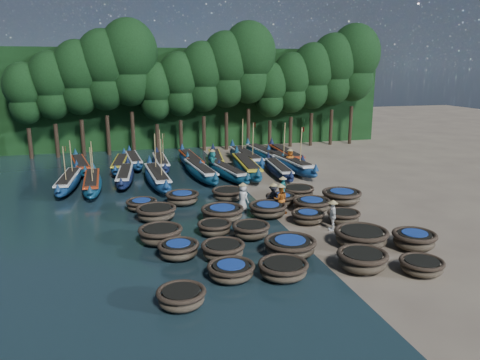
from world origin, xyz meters
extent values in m
plane|color=gray|center=(0.00, 0.00, 0.00)|extent=(120.00, 120.00, 0.00)
cube|color=black|center=(0.00, 23.50, 5.00)|extent=(40.00, 3.00, 10.00)
ellipsoid|color=#4C422F|center=(-6.52, -10.54, 0.31)|extent=(1.76, 1.76, 0.61)
torus|color=#3B2F22|center=(-6.52, -10.54, 0.60)|extent=(1.80, 1.80, 0.19)
cylinder|color=black|center=(-6.52, -10.54, 0.63)|extent=(1.35, 1.35, 0.06)
ellipsoid|color=#4C422F|center=(-4.28, -8.86, 0.30)|extent=(2.27, 2.27, 0.60)
torus|color=#3B2F22|center=(-4.28, -8.86, 0.58)|extent=(1.95, 1.95, 0.18)
cylinder|color=black|center=(-4.28, -8.86, 0.62)|extent=(1.48, 1.48, 0.05)
cylinder|color=navy|center=(-4.28, -8.86, 0.66)|extent=(1.14, 1.14, 0.04)
ellipsoid|color=#4C422F|center=(-2.22, -9.28, 0.31)|extent=(2.53, 2.53, 0.63)
torus|color=#3B2F22|center=(-2.22, -9.28, 0.61)|extent=(2.06, 2.06, 0.19)
cylinder|color=black|center=(-2.22, -9.28, 0.64)|extent=(1.57, 1.57, 0.06)
ellipsoid|color=#4C422F|center=(1.22, -9.46, 0.38)|extent=(2.47, 2.47, 0.75)
torus|color=#3B2F22|center=(1.22, -9.46, 0.73)|extent=(2.15, 2.15, 0.23)
cylinder|color=black|center=(1.22, -9.46, 0.77)|extent=(1.61, 1.61, 0.07)
ellipsoid|color=#4C422F|center=(3.43, -10.38, 0.28)|extent=(1.95, 1.95, 0.56)
torus|color=#3B2F22|center=(3.43, -10.38, 0.54)|extent=(1.83, 1.83, 0.17)
cylinder|color=black|center=(3.43, -10.38, 0.58)|extent=(1.39, 1.39, 0.05)
ellipsoid|color=#4C422F|center=(-6.03, -6.18, 0.33)|extent=(2.25, 2.25, 0.65)
torus|color=#3B2F22|center=(-6.03, -6.18, 0.63)|extent=(1.87, 1.87, 0.20)
cylinder|color=black|center=(-6.03, -6.18, 0.67)|extent=(1.40, 1.40, 0.06)
cylinder|color=navy|center=(-6.03, -6.18, 0.71)|extent=(1.08, 1.08, 0.04)
ellipsoid|color=#4C422F|center=(-4.14, -6.82, 0.34)|extent=(2.34, 2.34, 0.69)
torus|color=#3B2F22|center=(-4.14, -6.82, 0.67)|extent=(1.97, 1.97, 0.21)
cylinder|color=black|center=(-4.14, -6.82, 0.71)|extent=(1.48, 1.48, 0.06)
ellipsoid|color=#4C422F|center=(-1.14, -7.21, 0.35)|extent=(2.87, 2.87, 0.71)
torus|color=#3B2F22|center=(-1.14, -7.21, 0.68)|extent=(2.38, 2.38, 0.21)
cylinder|color=black|center=(-1.14, -7.21, 0.73)|extent=(1.82, 1.82, 0.06)
cylinder|color=navy|center=(-1.14, -7.21, 0.77)|extent=(1.40, 1.40, 0.04)
ellipsoid|color=#4C422F|center=(2.53, -7.02, 0.37)|extent=(2.64, 2.64, 0.75)
torus|color=#3B2F22|center=(2.53, -7.02, 0.73)|extent=(2.57, 2.57, 0.23)
cylinder|color=black|center=(2.53, -7.02, 0.77)|extent=(1.96, 1.96, 0.07)
ellipsoid|color=#4C422F|center=(4.74, -7.98, 0.37)|extent=(2.05, 2.05, 0.74)
torus|color=#3B2F22|center=(4.74, -7.98, 0.72)|extent=(2.06, 2.06, 0.22)
cylinder|color=black|center=(4.74, -7.98, 0.76)|extent=(1.54, 1.54, 0.07)
cylinder|color=navy|center=(4.74, -7.98, 0.81)|extent=(1.19, 1.19, 0.04)
ellipsoid|color=#4C422F|center=(-6.63, -4.19, 0.37)|extent=(2.52, 2.52, 0.74)
torus|color=#3B2F22|center=(-6.63, -4.19, 0.71)|extent=(2.15, 2.15, 0.22)
cylinder|color=black|center=(-6.63, -4.19, 0.76)|extent=(1.62, 1.62, 0.07)
ellipsoid|color=#4C422F|center=(-3.87, -3.73, 0.31)|extent=(2.06, 2.06, 0.61)
torus|color=#3B2F22|center=(-3.87, -3.73, 0.59)|extent=(1.76, 1.76, 0.19)
cylinder|color=black|center=(-3.87, -3.73, 0.63)|extent=(1.32, 1.32, 0.06)
ellipsoid|color=#4C422F|center=(-2.21, -4.65, 0.34)|extent=(1.88, 1.88, 0.67)
torus|color=#3B2F22|center=(-2.21, -4.65, 0.65)|extent=(1.90, 1.90, 0.20)
cylinder|color=black|center=(-2.21, -4.65, 0.70)|extent=(1.42, 1.42, 0.06)
ellipsoid|color=#4C422F|center=(1.40, -3.28, 0.30)|extent=(2.20, 2.20, 0.59)
torus|color=#3B2F22|center=(1.40, -3.28, 0.57)|extent=(1.81, 1.81, 0.18)
cylinder|color=black|center=(1.40, -3.28, 0.61)|extent=(1.37, 1.37, 0.05)
cylinder|color=navy|center=(1.40, -3.28, 0.65)|extent=(1.05, 1.05, 0.04)
ellipsoid|color=#4C422F|center=(3.25, -3.86, 0.32)|extent=(1.86, 1.86, 0.64)
torus|color=#3B2F22|center=(3.25, -3.86, 0.62)|extent=(1.80, 1.80, 0.19)
cylinder|color=black|center=(3.25, -3.86, 0.66)|extent=(1.35, 1.35, 0.06)
ellipsoid|color=#4C422F|center=(-6.51, -0.62, 0.35)|extent=(2.74, 2.74, 0.70)
torus|color=#3B2F22|center=(-6.51, -0.62, 0.68)|extent=(2.24, 2.24, 0.21)
cylinder|color=black|center=(-6.51, -0.62, 0.72)|extent=(1.70, 1.70, 0.06)
ellipsoid|color=#4C422F|center=(-3.01, -1.75, 0.37)|extent=(2.72, 2.72, 0.73)
torus|color=#3B2F22|center=(-3.01, -1.75, 0.71)|extent=(2.38, 2.38, 0.22)
cylinder|color=black|center=(-3.01, -1.75, 0.75)|extent=(1.81, 1.81, 0.07)
cylinder|color=navy|center=(-3.01, -1.75, 0.80)|extent=(1.39, 1.39, 0.04)
ellipsoid|color=#4C422F|center=(-0.34, -1.63, 0.34)|extent=(2.66, 2.66, 0.67)
torus|color=#3B2F22|center=(-0.34, -1.63, 0.65)|extent=(2.19, 2.19, 0.20)
cylinder|color=black|center=(-0.34, -1.63, 0.69)|extent=(1.66, 1.66, 0.06)
cylinder|color=navy|center=(-0.34, -1.63, 0.73)|extent=(1.28, 1.28, 0.04)
ellipsoid|color=#4C422F|center=(2.41, -1.43, 0.34)|extent=(2.70, 2.70, 0.68)
torus|color=#3B2F22|center=(2.41, -1.43, 0.66)|extent=(2.21, 2.21, 0.21)
cylinder|color=black|center=(2.41, -1.43, 0.70)|extent=(1.68, 1.68, 0.06)
cylinder|color=navy|center=(2.41, -1.43, 0.74)|extent=(1.30, 1.30, 0.04)
ellipsoid|color=#4C422F|center=(4.87, -0.42, 0.37)|extent=(2.39, 2.39, 0.74)
torus|color=#3B2F22|center=(4.87, -0.42, 0.72)|extent=(2.44, 2.44, 0.23)
cylinder|color=black|center=(4.87, -0.42, 0.77)|extent=(1.86, 1.86, 0.07)
cylinder|color=navy|center=(4.87, -0.42, 0.81)|extent=(1.43, 1.43, 0.05)
ellipsoid|color=#4C422F|center=(-7.18, 1.45, 0.28)|extent=(1.79, 1.79, 0.57)
torus|color=#3B2F22|center=(-7.18, 1.45, 0.55)|extent=(1.85, 1.85, 0.17)
cylinder|color=black|center=(-7.18, 1.45, 0.58)|extent=(1.41, 1.41, 0.05)
cylinder|color=navy|center=(-7.18, 1.45, 0.62)|extent=(1.08, 1.08, 0.03)
ellipsoid|color=#4C422F|center=(-4.69, 1.98, 0.34)|extent=(2.34, 2.34, 0.68)
torus|color=#3B2F22|center=(-4.69, 1.98, 0.66)|extent=(2.07, 2.07, 0.21)
cylinder|color=black|center=(-4.69, 1.98, 0.70)|extent=(1.56, 1.56, 0.06)
cylinder|color=navy|center=(-4.69, 1.98, 0.74)|extent=(1.20, 1.20, 0.04)
ellipsoid|color=#4C422F|center=(-1.75, 2.12, 0.34)|extent=(2.19, 2.19, 0.68)
torus|color=#3B2F22|center=(-1.75, 2.12, 0.65)|extent=(2.09, 2.09, 0.20)
cylinder|color=black|center=(-1.75, 2.12, 0.70)|extent=(1.58, 1.58, 0.06)
ellipsoid|color=#4C422F|center=(1.14, 0.30, 0.29)|extent=(1.93, 1.93, 0.59)
torus|color=#3B2F22|center=(1.14, 0.30, 0.57)|extent=(1.89, 1.89, 0.18)
cylinder|color=black|center=(1.14, 0.30, 0.60)|extent=(1.44, 1.44, 0.05)
cylinder|color=navy|center=(1.14, 0.30, 0.64)|extent=(1.11, 1.11, 0.04)
ellipsoid|color=#4C422F|center=(2.79, 1.63, 0.32)|extent=(2.53, 2.53, 0.64)
torus|color=#3B2F22|center=(2.79, 1.63, 0.62)|extent=(2.13, 2.13, 0.19)
cylinder|color=black|center=(2.79, 1.63, 0.66)|extent=(1.62, 1.62, 0.06)
ellipsoid|color=navy|center=(-11.77, 7.85, 0.46)|extent=(1.98, 7.46, 0.92)
cone|color=navy|center=(-11.45, 11.43, 1.06)|extent=(0.41, 0.41, 0.55)
cone|color=navy|center=(-12.09, 4.27, 1.01)|extent=(0.41, 0.41, 0.46)
cube|color=silver|center=(-11.77, 7.85, 0.85)|extent=(1.47, 5.78, 0.11)
cube|color=black|center=(-11.77, 7.85, 0.92)|extent=(1.16, 5.02, 0.09)
cylinder|color=#997F4C|center=(-11.58, 8.94, 1.93)|extent=(0.06, 0.22, 2.58)
cylinder|color=#997F4C|center=(-11.80, 6.47, 1.93)|extent=(0.06, 0.22, 2.58)
plane|color=red|center=(-11.67, 6.45, 3.06)|extent=(0.00, 0.32, 0.32)
ellipsoid|color=navy|center=(-10.20, 6.98, 0.46)|extent=(1.42, 7.40, 0.92)
cone|color=navy|center=(-10.24, 10.57, 1.06)|extent=(0.41, 0.41, 0.55)
cone|color=navy|center=(-10.15, 3.38, 1.01)|extent=(0.41, 0.41, 0.46)
cube|color=#AB3415|center=(-10.20, 6.98, 0.85)|extent=(1.04, 5.73, 0.11)
cube|color=black|center=(-10.20, 6.98, 0.92)|extent=(0.78, 4.99, 0.09)
cylinder|color=#997F4C|center=(-10.12, 8.08, 1.94)|extent=(0.06, 0.22, 2.58)
cylinder|color=#997F4C|center=(-10.09, 5.59, 1.94)|extent=(0.06, 0.22, 2.58)
plane|color=red|center=(-9.95, 5.59, 3.06)|extent=(0.00, 0.32, 0.32)
ellipsoid|color=#0E1834|center=(-7.95, 8.64, 0.44)|extent=(1.94, 7.19, 0.89)
cone|color=#0E1834|center=(-7.63, 12.09, 1.02)|extent=(0.39, 0.39, 0.53)
cone|color=#0E1834|center=(-8.27, 5.20, 0.98)|extent=(0.39, 0.39, 0.44)
cube|color=silver|center=(-7.95, 8.64, 0.82)|extent=(1.44, 5.56, 0.11)
cube|color=black|center=(-7.95, 8.64, 0.89)|extent=(1.14, 4.83, 0.09)
ellipsoid|color=navy|center=(-5.73, 7.25, 0.51)|extent=(1.92, 8.19, 1.01)
cone|color=navy|center=(-5.96, 11.20, 1.17)|extent=(0.45, 0.45, 0.61)
cone|color=navy|center=(-5.51, 3.30, 1.12)|extent=(0.45, 0.45, 0.51)
cube|color=silver|center=(-5.73, 7.25, 0.93)|extent=(1.42, 6.34, 0.12)
cube|color=black|center=(-5.73, 7.25, 1.01)|extent=(1.10, 5.51, 0.10)
cylinder|color=#997F4C|center=(-5.70, 8.47, 2.13)|extent=(0.07, 0.24, 2.84)
cylinder|color=#997F4C|center=(-5.55, 5.73, 2.13)|extent=(0.07, 0.24, 2.84)
plane|color=red|center=(-5.39, 5.74, 3.37)|extent=(0.00, 0.36, 0.36)
ellipsoid|color=navy|center=(-2.38, 8.48, 0.49)|extent=(2.18, 7.99, 0.99)
cone|color=navy|center=(-2.75, 12.31, 1.13)|extent=(0.43, 0.43, 0.59)
cone|color=navy|center=(-2.01, 4.65, 1.09)|extent=(0.43, 0.43, 0.49)
cube|color=silver|center=(-2.38, 8.48, 0.91)|extent=(1.62, 6.19, 0.12)
cube|color=black|center=(-2.38, 8.48, 0.99)|extent=(1.28, 5.38, 0.10)
ellipsoid|color=navy|center=(-0.41, 7.88, 0.45)|extent=(2.52, 7.38, 0.91)
cone|color=navy|center=(-1.01, 11.37, 1.04)|extent=(0.40, 0.40, 0.54)
cone|color=navy|center=(0.19, 4.39, 1.00)|extent=(0.40, 0.40, 0.45)
cube|color=silver|center=(-0.41, 7.88, 0.84)|extent=(1.90, 5.71, 0.11)
cube|color=black|center=(-0.41, 7.88, 0.91)|extent=(1.53, 4.95, 0.09)
ellipsoid|color=navy|center=(1.33, 8.79, 0.55)|extent=(2.29, 8.95, 1.11)
cone|color=navy|center=(1.67, 13.09, 1.27)|extent=(0.49, 0.49, 0.66)
cone|color=navy|center=(0.99, 4.49, 1.22)|extent=(0.49, 0.49, 0.55)
cube|color=gold|center=(1.33, 8.79, 1.02)|extent=(1.70, 6.93, 0.13)
cube|color=black|center=(1.33, 8.79, 1.11)|extent=(1.34, 6.02, 0.11)
ellipsoid|color=#0E1834|center=(3.62, 7.69, 0.44)|extent=(1.89, 7.20, 0.89)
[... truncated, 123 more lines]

